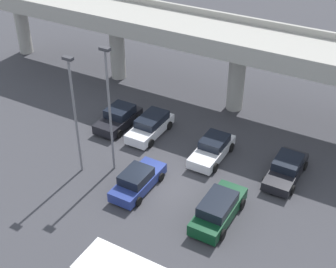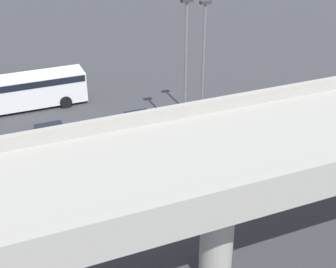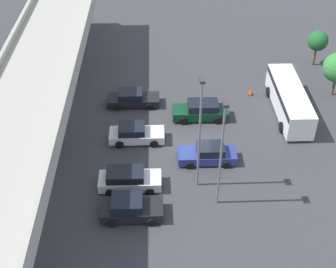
% 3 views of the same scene
% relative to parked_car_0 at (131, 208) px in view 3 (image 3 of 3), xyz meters
% --- Properties ---
extents(ground_plane, '(102.71, 102.71, 0.00)m').
position_rel_parked_car_0_xyz_m(ground_plane, '(6.97, -4.94, -0.73)').
color(ground_plane, '#38383D').
extents(highway_overpass, '(49.32, 6.14, 7.08)m').
position_rel_parked_car_0_xyz_m(highway_overpass, '(6.97, 7.21, 4.85)').
color(highway_overpass, '#9E9B93').
rests_on(highway_overpass, ground_plane).
extents(parked_car_0, '(2.23, 4.32, 1.58)m').
position_rel_parked_car_0_xyz_m(parked_car_0, '(0.00, 0.00, 0.00)').
color(parked_car_0, black).
rests_on(parked_car_0, ground_plane).
extents(parked_car_1, '(2.08, 4.60, 1.54)m').
position_rel_parked_car_0_xyz_m(parked_car_1, '(2.86, 0.23, 0.01)').
color(parked_car_1, silver).
rests_on(parked_car_1, ground_plane).
extents(parked_car_2, '(2.03, 4.57, 1.53)m').
position_rel_parked_car_0_xyz_m(parked_car_2, '(5.60, -5.87, -0.03)').
color(parked_car_2, navy).
rests_on(parked_car_2, ground_plane).
extents(parked_car_3, '(2.08, 4.55, 1.50)m').
position_rel_parked_car_0_xyz_m(parked_car_3, '(8.36, -0.14, -0.03)').
color(parked_car_3, silver).
rests_on(parked_car_3, ground_plane).
extents(parked_car_4, '(2.11, 4.89, 1.65)m').
position_rel_parked_car_0_xyz_m(parked_car_4, '(11.42, -5.83, 0.06)').
color(parked_car_4, '#0C381E').
rests_on(parked_car_4, ground_plane).
extents(parked_car_5, '(2.11, 4.77, 1.43)m').
position_rel_parked_car_0_xyz_m(parked_car_5, '(13.74, 0.27, -0.07)').
color(parked_car_5, black).
rests_on(parked_car_5, ground_plane).
extents(shuttle_bus, '(9.03, 2.61, 2.48)m').
position_rel_parked_car_0_xyz_m(shuttle_bus, '(12.05, -13.73, 0.76)').
color(shuttle_bus, white).
rests_on(shuttle_bus, ground_plane).
extents(lamp_post_near_aisle, '(0.70, 0.35, 8.64)m').
position_rel_parked_car_0_xyz_m(lamp_post_near_aisle, '(1.05, -6.10, 4.29)').
color(lamp_post_near_aisle, slate).
rests_on(lamp_post_near_aisle, ground_plane).
extents(lamp_post_mid_lot, '(0.70, 0.35, 9.18)m').
position_rel_parked_car_0_xyz_m(lamp_post_mid_lot, '(2.92, -4.83, 4.56)').
color(lamp_post_mid_lot, slate).
rests_on(lamp_post_mid_lot, ground_plane).
extents(tree_front_centre, '(2.09, 2.09, 3.79)m').
position_rel_parked_car_0_xyz_m(tree_front_centre, '(20.71, -18.51, 1.99)').
color(tree_front_centre, brown).
rests_on(tree_front_centre, ground_plane).
extents(traffic_cone, '(0.44, 0.44, 0.70)m').
position_rel_parked_car_0_xyz_m(traffic_cone, '(15.09, -10.92, -0.40)').
color(traffic_cone, black).
rests_on(traffic_cone, ground_plane).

